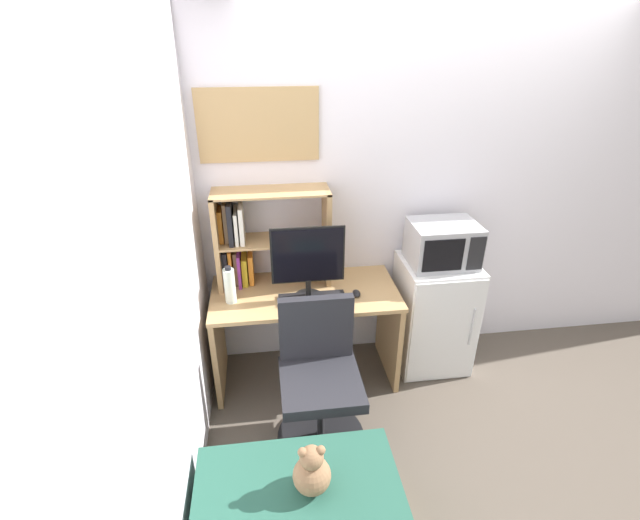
# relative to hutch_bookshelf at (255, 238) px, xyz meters

# --- Properties ---
(wall_back) EXTENTS (6.40, 0.04, 2.60)m
(wall_back) POSITION_rel_hutch_bookshelf_xyz_m (1.63, 0.14, 0.24)
(wall_back) COLOR silver
(wall_back) RESTS_ON ground_plane
(wall_left) EXTENTS (0.04, 4.40, 2.60)m
(wall_left) POSITION_rel_hutch_bookshelf_xyz_m (-0.39, -1.48, 0.24)
(wall_left) COLOR silver
(wall_left) RESTS_ON ground_plane
(desk) EXTENTS (1.27, 0.61, 0.73)m
(desk) POSITION_rel_hutch_bookshelf_xyz_m (0.32, -0.18, -0.55)
(desk) COLOR tan
(desk) RESTS_ON ground_plane
(hutch_bookshelf) EXTENTS (0.77, 0.27, 0.67)m
(hutch_bookshelf) POSITION_rel_hutch_bookshelf_xyz_m (0.00, 0.00, 0.00)
(hutch_bookshelf) COLOR tan
(hutch_bookshelf) RESTS_ON desk
(monitor) EXTENTS (0.47, 0.19, 0.51)m
(monitor) POSITION_rel_hutch_bookshelf_xyz_m (0.33, -0.26, -0.05)
(monitor) COLOR black
(monitor) RESTS_ON desk
(keyboard) EXTENTS (0.44, 0.14, 0.02)m
(keyboard) POSITION_rel_hutch_bookshelf_xyz_m (0.35, -0.29, -0.32)
(keyboard) COLOR black
(keyboard) RESTS_ON desk
(computer_mouse) EXTENTS (0.05, 0.09, 0.03)m
(computer_mouse) POSITION_rel_hutch_bookshelf_xyz_m (0.65, -0.28, -0.32)
(computer_mouse) COLOR black
(computer_mouse) RESTS_ON desk
(water_bottle) EXTENTS (0.07, 0.07, 0.26)m
(water_bottle) POSITION_rel_hutch_bookshelf_xyz_m (-0.18, -0.25, -0.21)
(water_bottle) COLOR silver
(water_bottle) RESTS_ON desk
(mini_fridge) EXTENTS (0.52, 0.51, 0.86)m
(mini_fridge) POSITION_rel_hutch_bookshelf_xyz_m (1.28, -0.13, -0.63)
(mini_fridge) COLOR white
(mini_fridge) RESTS_ON ground_plane
(microwave) EXTENTS (0.45, 0.36, 0.30)m
(microwave) POSITION_rel_hutch_bookshelf_xyz_m (1.28, -0.13, -0.06)
(microwave) COLOR #ADADB2
(microwave) RESTS_ON mini_fridge
(desk_chair) EXTENTS (0.55, 0.55, 0.92)m
(desk_chair) POSITION_rel_hutch_bookshelf_xyz_m (0.34, -0.73, -0.67)
(desk_chair) COLOR black
(desk_chair) RESTS_ON ground_plane
(teddy_bear) EXTENTS (0.18, 0.18, 0.27)m
(teddy_bear) POSITION_rel_hutch_bookshelf_xyz_m (0.22, -1.43, -0.54)
(teddy_bear) COLOR #846042
(teddy_bear) RESTS_ON bed
(wall_corkboard) EXTENTS (0.76, 0.02, 0.45)m
(wall_corkboard) POSITION_rel_hutch_bookshelf_xyz_m (0.07, 0.11, 0.72)
(wall_corkboard) COLOR tan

